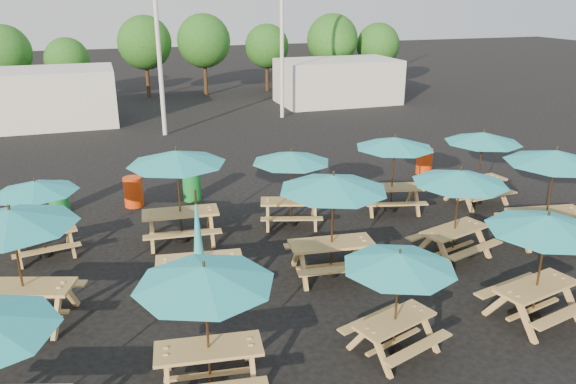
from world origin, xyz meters
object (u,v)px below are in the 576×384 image
object	(u,v)px
picnic_unit_5	(177,162)
waste_bin_1	(133,192)
picnic_unit_13	(555,161)
picnic_unit_14	(483,141)
picnic_unit_11	(395,146)
picnic_unit_4	(199,251)
picnic_unit_8	(291,160)
picnic_unit_2	(36,190)
picnic_unit_1	(12,223)
picnic_unit_9	(547,228)
picnic_unit_3	(205,281)
waste_bin_3	(424,161)
picnic_unit_10	(460,181)
picnic_unit_6	(399,265)
picnic_unit_7	(333,187)
waste_bin_0	(58,197)
waste_bin_2	(192,186)

from	to	relation	value
picnic_unit_5	waste_bin_1	bearing A→B (deg)	113.49
picnic_unit_13	picnic_unit_14	bearing A→B (deg)	98.66
picnic_unit_11	picnic_unit_14	distance (m)	2.93
waste_bin_1	picnic_unit_14	bearing A→B (deg)	-16.95
picnic_unit_4	picnic_unit_8	world-z (taller)	picnic_unit_4
picnic_unit_2	picnic_unit_11	bearing A→B (deg)	-10.40
picnic_unit_1	picnic_unit_9	size ratio (longest dim) A/B	1.14
picnic_unit_3	picnic_unit_4	bearing A→B (deg)	90.09
picnic_unit_1	picnic_unit_13	size ratio (longest dim) A/B	1.06
picnic_unit_9	picnic_unit_14	bearing A→B (deg)	50.90
waste_bin_3	picnic_unit_9	bearing A→B (deg)	-108.47
picnic_unit_5	picnic_unit_13	xyz separation A→B (m)	(9.33, -3.10, 0.01)
picnic_unit_3	picnic_unit_5	size ratio (longest dim) A/B	0.93
picnic_unit_8	picnic_unit_10	size ratio (longest dim) A/B	0.96
picnic_unit_10	picnic_unit_14	xyz separation A→B (m)	(2.98, 3.12, 0.01)
picnic_unit_6	picnic_unit_7	world-z (taller)	picnic_unit_7
waste_bin_3	waste_bin_1	bearing A→B (deg)	-179.61
picnic_unit_5	picnic_unit_14	xyz separation A→B (m)	(9.39, -0.05, -0.19)
picnic_unit_13	picnic_unit_8	bearing A→B (deg)	162.09
picnic_unit_3	picnic_unit_11	xyz separation A→B (m)	(6.89, 6.39, 0.04)
picnic_unit_4	picnic_unit_9	xyz separation A→B (m)	(6.31, -3.28, 1.04)
picnic_unit_13	picnic_unit_14	size ratio (longest dim) A/B	1.13
picnic_unit_11	picnic_unit_9	bearing A→B (deg)	-77.23
picnic_unit_5	picnic_unit_7	size ratio (longest dim) A/B	1.00
picnic_unit_6	waste_bin_1	xyz separation A→B (m)	(-4.08, 9.40, -1.33)
picnic_unit_8	picnic_unit_4	bearing A→B (deg)	-119.43
picnic_unit_6	picnic_unit_9	bearing A→B (deg)	-16.59
picnic_unit_2	picnic_unit_5	distance (m)	3.49
picnic_unit_6	picnic_unit_9	distance (m)	3.28
picnic_unit_4	waste_bin_3	xyz separation A→B (m)	(9.45, 6.11, -0.53)
picnic_unit_5	picnic_unit_14	world-z (taller)	picnic_unit_5
picnic_unit_7	waste_bin_0	distance (m)	9.18
picnic_unit_8	waste_bin_1	distance (m)	5.38
waste_bin_2	picnic_unit_4	bearing A→B (deg)	-97.56
picnic_unit_11	waste_bin_2	size ratio (longest dim) A/B	3.04
picnic_unit_4	picnic_unit_13	distance (m)	9.42
picnic_unit_9	waste_bin_2	bearing A→B (deg)	108.24
picnic_unit_5	picnic_unit_11	world-z (taller)	picnic_unit_5
picnic_unit_11	waste_bin_0	world-z (taller)	picnic_unit_11
picnic_unit_13	picnic_unit_3	bearing A→B (deg)	-152.69
picnic_unit_1	waste_bin_2	size ratio (longest dim) A/B	3.37
picnic_unit_10	waste_bin_0	bearing A→B (deg)	130.00
picnic_unit_1	picnic_unit_7	bearing A→B (deg)	17.79
waste_bin_0	waste_bin_3	distance (m)	12.70
picnic_unit_14	waste_bin_2	distance (m)	9.29
waste_bin_1	picnic_unit_6	bearing A→B (deg)	-66.52
picnic_unit_3	picnic_unit_14	size ratio (longest dim) A/B	0.98
waste_bin_2	picnic_unit_11	bearing A→B (deg)	-26.84
waste_bin_3	picnic_unit_1	bearing A→B (deg)	-154.42
picnic_unit_13	waste_bin_3	distance (m)	6.55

